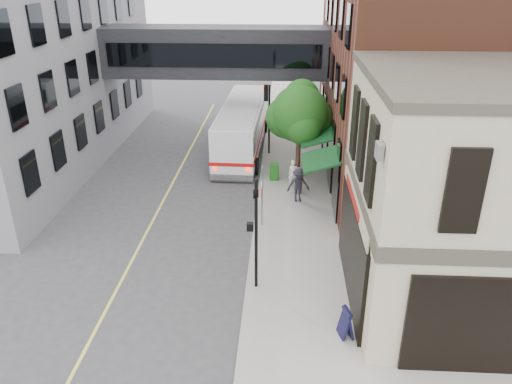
# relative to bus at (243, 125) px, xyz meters

# --- Properties ---
(ground) EXTENTS (120.00, 120.00, 0.00)m
(ground) POSITION_rel_bus_xyz_m (1.40, -17.94, -1.74)
(ground) COLOR #38383A
(ground) RESTS_ON ground
(sidewalk_main) EXTENTS (4.00, 60.00, 0.15)m
(sidewalk_main) POSITION_rel_bus_xyz_m (3.40, -3.94, -1.67)
(sidewalk_main) COLOR gray
(sidewalk_main) RESTS_ON ground
(corner_building) EXTENTS (10.19, 8.12, 8.45)m
(corner_building) POSITION_rel_bus_xyz_m (10.38, -15.94, 2.47)
(corner_building) COLOR tan
(corner_building) RESTS_ON ground
(brick_building) EXTENTS (13.76, 18.00, 14.00)m
(brick_building) POSITION_rel_bus_xyz_m (11.38, -2.94, 5.25)
(brick_building) COLOR #572B1B
(brick_building) RESTS_ON ground
(skyway_bridge) EXTENTS (14.00, 3.18, 3.00)m
(skyway_bridge) POSITION_rel_bus_xyz_m (-1.60, 0.06, 4.76)
(skyway_bridge) COLOR black
(skyway_bridge) RESTS_ON ground
(traffic_signal_near) EXTENTS (0.44, 0.22, 4.60)m
(traffic_signal_near) POSITION_rel_bus_xyz_m (1.77, -15.94, 1.24)
(traffic_signal_near) COLOR black
(traffic_signal_near) RESTS_ON sidewalk_main
(traffic_signal_far) EXTENTS (0.53, 0.28, 4.50)m
(traffic_signal_far) POSITION_rel_bus_xyz_m (1.66, -0.94, 1.60)
(traffic_signal_far) COLOR black
(traffic_signal_far) RESTS_ON sidewalk_main
(street_sign_pole) EXTENTS (0.08, 0.75, 3.00)m
(street_sign_pole) POSITION_rel_bus_xyz_m (1.80, -10.94, 0.19)
(street_sign_pole) COLOR gray
(street_sign_pole) RESTS_ON sidewalk_main
(street_tree) EXTENTS (3.80, 3.20, 5.60)m
(street_tree) POSITION_rel_bus_xyz_m (3.60, -4.72, 2.17)
(street_tree) COLOR #382619
(street_tree) RESTS_ON sidewalk_main
(lane_marking) EXTENTS (0.12, 40.00, 0.01)m
(lane_marking) POSITION_rel_bus_xyz_m (-3.60, -7.94, -1.74)
(lane_marking) COLOR #D8CC4C
(lane_marking) RESTS_ON ground
(bus) EXTENTS (3.09, 11.62, 3.11)m
(bus) POSITION_rel_bus_xyz_m (0.00, 0.00, 0.00)
(bus) COLOR white
(bus) RESTS_ON ground
(pedestrian_a) EXTENTS (0.61, 0.45, 1.54)m
(pedestrian_a) POSITION_rel_bus_xyz_m (3.32, -6.29, -0.82)
(pedestrian_a) COLOR white
(pedestrian_a) RESTS_ON sidewalk_main
(pedestrian_b) EXTENTS (0.81, 0.68, 1.52)m
(pedestrian_b) POSITION_rel_bus_xyz_m (3.68, -7.28, -0.83)
(pedestrian_b) COLOR #CD859A
(pedestrian_b) RESTS_ON sidewalk_main
(pedestrian_c) EXTENTS (1.30, 0.89, 1.84)m
(pedestrian_c) POSITION_rel_bus_xyz_m (3.56, -8.19, -0.67)
(pedestrian_c) COLOR black
(pedestrian_c) RESTS_ON sidewalk_main
(newspaper_box) EXTENTS (0.51, 0.46, 0.98)m
(newspaper_box) POSITION_rel_bus_xyz_m (2.26, -5.37, -1.10)
(newspaper_box) COLOR #165714
(newspaper_box) RESTS_ON sidewalk_main
(sandwich_board) EXTENTS (0.52, 0.67, 1.05)m
(sandwich_board) POSITION_rel_bus_xyz_m (4.94, -18.59, -1.07)
(sandwich_board) COLOR black
(sandwich_board) RESTS_ON sidewalk_main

